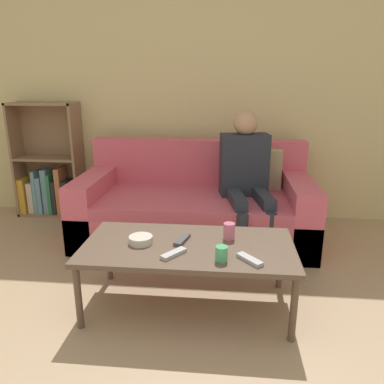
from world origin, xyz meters
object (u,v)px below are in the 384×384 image
object	(u,v)px
bookshelf	(50,175)
tv_remote_0	(182,240)
cup_far	(221,254)
person_adult	(246,170)
snack_bowl	(141,240)
coffee_table	(188,250)
tv_remote_2	(250,260)
tv_remote_1	(174,254)
cup_near	(229,231)
couch	(196,207)

from	to	relation	value
bookshelf	tv_remote_0	size ratio (longest dim) A/B	6.60
bookshelf	tv_remote_0	world-z (taller)	bookshelf
cup_far	person_adult	bearing A→B (deg)	81.89
person_adult	snack_bowl	distance (m)	1.25
person_adult	snack_bowl	size ratio (longest dim) A/B	7.82
coffee_table	person_adult	xyz separation A→B (m)	(0.38, 1.03, 0.26)
cup_far	snack_bowl	bearing A→B (deg)	159.34
tv_remote_2	snack_bowl	world-z (taller)	snack_bowl
coffee_table	tv_remote_1	distance (m)	0.18
tv_remote_1	person_adult	bearing A→B (deg)	106.76
tv_remote_1	cup_near	bearing A→B (deg)	77.66
tv_remote_0	tv_remote_2	xyz separation A→B (m)	(0.40, -0.23, 0.00)
tv_remote_2	tv_remote_0	bearing A→B (deg)	109.91
couch	cup_far	size ratio (longest dim) A/B	23.55
cup_far	snack_bowl	size ratio (longest dim) A/B	0.59
cup_far	tv_remote_1	xyz separation A→B (m)	(-0.27, 0.04, -0.03)
tv_remote_0	tv_remote_2	world-z (taller)	same
couch	coffee_table	size ratio (longest dim) A/B	1.58
tv_remote_2	coffee_table	bearing A→B (deg)	111.86
cup_far	cup_near	bearing A→B (deg)	82.37
cup_near	tv_remote_1	distance (m)	0.41
cup_far	tv_remote_2	world-z (taller)	cup_far
coffee_table	cup_near	distance (m)	0.28
person_adult	cup_far	bearing A→B (deg)	-108.38
cup_near	snack_bowl	bearing A→B (deg)	-167.54
coffee_table	tv_remote_0	distance (m)	0.07
cup_near	tv_remote_2	distance (m)	0.32
cup_near	cup_far	size ratio (longest dim) A/B	1.20
bookshelf	person_adult	world-z (taller)	bookshelf
cup_far	tv_remote_0	bearing A→B (deg)	136.30
couch	cup_far	bearing A→B (deg)	-78.98
tv_remote_0	cup_far	bearing A→B (deg)	-28.70
cup_far	tv_remote_1	bearing A→B (deg)	171.49
cup_far	bookshelf	bearing A→B (deg)	135.84
coffee_table	person_adult	distance (m)	1.13
tv_remote_2	tv_remote_1	bearing A→B (deg)	135.12
coffee_table	tv_remote_1	bearing A→B (deg)	-113.33
coffee_table	snack_bowl	xyz separation A→B (m)	(-0.29, -0.01, 0.06)
couch	tv_remote_1	size ratio (longest dim) A/B	12.32
tv_remote_0	snack_bowl	bearing A→B (deg)	-153.65
coffee_table	tv_remote_1	xyz separation A→B (m)	(-0.07, -0.16, 0.05)
coffee_table	tv_remote_1	world-z (taller)	tv_remote_1
person_adult	snack_bowl	world-z (taller)	person_adult
cup_near	tv_remote_1	size ratio (longest dim) A/B	0.63
person_adult	snack_bowl	xyz separation A→B (m)	(-0.67, -1.04, -0.21)
bookshelf	cup_far	xyz separation A→B (m)	(1.83, -1.78, 0.04)
cup_near	couch	bearing A→B (deg)	106.39
coffee_table	tv_remote_0	size ratio (longest dim) A/B	7.24
tv_remote_2	snack_bowl	distance (m)	0.67
snack_bowl	tv_remote_0	bearing A→B (deg)	11.34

